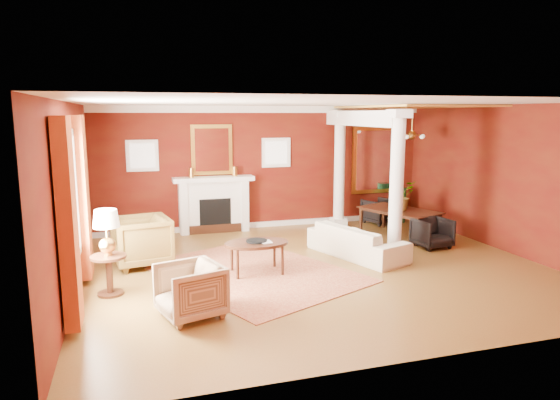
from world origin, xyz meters
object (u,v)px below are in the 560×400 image
object	(u,v)px
armchair_leopard	(141,239)
side_table	(107,239)
sofa	(357,236)
coffee_table	(257,245)
armchair_stripe	(190,288)
dining_table	(400,215)

from	to	relation	value
armchair_leopard	side_table	world-z (taller)	side_table
sofa	coffee_table	xyz separation A→B (m)	(-2.11, -0.47, 0.11)
coffee_table	side_table	world-z (taller)	side_table
armchair_leopard	armchair_stripe	xyz separation A→B (m)	(0.57, -2.60, -0.09)
armchair_leopard	dining_table	xyz separation A→B (m)	(5.63, 0.63, -0.01)
sofa	dining_table	bearing A→B (deg)	-72.71
armchair_leopard	dining_table	size ratio (longest dim) A/B	0.57
armchair_leopard	dining_table	distance (m)	5.66
coffee_table	dining_table	size ratio (longest dim) A/B	0.64
sofa	dining_table	xyz separation A→B (m)	(1.63, 1.20, 0.08)
armchair_leopard	dining_table	bearing A→B (deg)	86.93
sofa	side_table	xyz separation A→B (m)	(-4.50, -0.83, 0.46)
armchair_stripe	side_table	distance (m)	1.67
armchair_stripe	dining_table	size ratio (longest dim) A/B	0.47
sofa	coffee_table	bearing A→B (deg)	83.50
sofa	armchair_leopard	bearing A→B (deg)	62.66
sofa	armchair_stripe	xyz separation A→B (m)	(-3.43, -2.02, 0.00)
armchair_leopard	side_table	size ratio (longest dim) A/B	0.75
dining_table	sofa	bearing A→B (deg)	105.16
armchair_stripe	dining_table	world-z (taller)	dining_table
armchair_leopard	side_table	distance (m)	1.54
coffee_table	dining_table	bearing A→B (deg)	24.14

